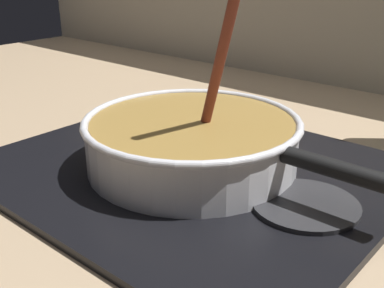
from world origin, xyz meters
name	(u,v)px	position (x,y,z in m)	size (l,w,h in m)	color
ground	(111,252)	(0.00, 0.00, -0.02)	(2.40, 1.60, 0.04)	#9E8466
hob_plate	(192,170)	(-0.04, 0.19, 0.01)	(0.56, 0.48, 0.01)	black
burner_ring	(192,164)	(-0.04, 0.19, 0.02)	(0.19, 0.19, 0.01)	#592D0C
spare_burner	(305,205)	(0.14, 0.19, 0.01)	(0.13, 0.13, 0.01)	#262628
cooking_pan	(193,141)	(-0.04, 0.19, 0.05)	(0.45, 0.31, 0.34)	silver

